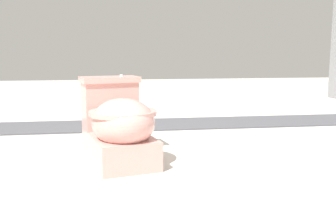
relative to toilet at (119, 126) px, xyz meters
name	(u,v)px	position (x,y,z in m)	size (l,w,h in m)	color
ground_plane	(146,163)	(0.06, 0.15, -0.22)	(14.00, 14.00, 0.00)	beige
gravel_strip	(188,123)	(-1.16, 0.65, -0.21)	(0.56, 8.00, 0.01)	#4C4C51
toilet	(119,126)	(0.00, 0.00, 0.00)	(0.70, 0.51, 0.52)	#E09E93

